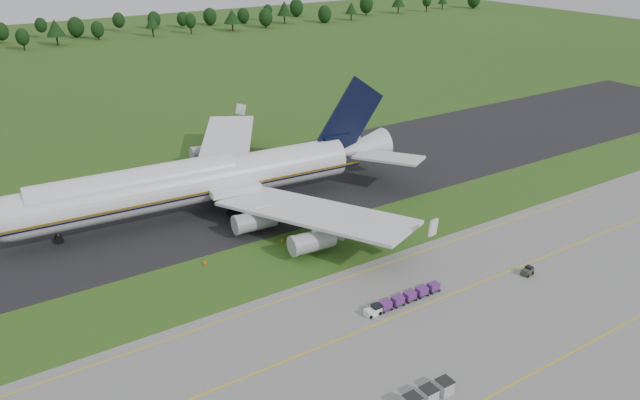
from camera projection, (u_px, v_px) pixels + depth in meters
ground at (313, 251)px, 101.92m from camera, size 600.00×600.00×0.00m
apron at (463, 363)px, 75.83m from camera, size 300.00×52.00×0.06m
taxiway at (238, 194)px, 123.39m from camera, size 300.00×40.00×0.08m
apron_markings at (424, 333)px, 81.20m from camera, size 300.00×30.20×0.01m
tree_line at (56, 31)px, 271.50m from camera, size 525.25×22.36×11.81m
aircraft at (201, 181)px, 113.20m from camera, size 77.71×75.63×21.83m
baggage_train at (402, 299)px, 87.37m from camera, size 13.02×1.38×1.33m
utility_cart at (527, 272)px, 94.60m from camera, size 2.02×1.40×1.03m
uld_row at (429, 395)px, 69.38m from camera, size 6.54×1.74×1.72m
edge_markers at (282, 241)px, 104.56m from camera, size 28.40×0.30×0.60m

